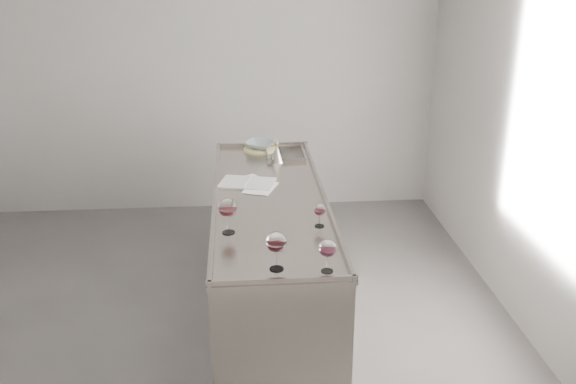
{
  "coord_description": "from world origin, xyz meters",
  "views": [
    {
      "loc": [
        0.3,
        -3.73,
        2.53
      ],
      "look_at": [
        0.61,
        0.18,
        1.02
      ],
      "focal_mm": 40.0,
      "sensor_mm": 36.0,
      "label": 1
    }
  ],
  "objects": [
    {
      "name": "notebook",
      "position": [
        0.35,
        0.58,
        0.95
      ],
      "size": [
        0.43,
        0.35,
        0.02
      ],
      "rotation": [
        0.0,
        0.0,
        -0.25
      ],
      "color": "silver",
      "rests_on": "counter"
    },
    {
      "name": "wine_glass_small",
      "position": [
        0.77,
        -0.2,
        1.04
      ],
      "size": [
        0.07,
        0.07,
        0.15
      ],
      "rotation": [
        0.0,
        0.0,
        0.07
      ],
      "color": "white",
      "rests_on": "counter"
    },
    {
      "name": "counter",
      "position": [
        0.5,
        0.3,
        0.47
      ],
      "size": [
        0.77,
        2.42,
        0.97
      ],
      "color": "gray",
      "rests_on": "ground"
    },
    {
      "name": "loose_paper_under",
      "position": [
        0.44,
        0.48,
        0.94
      ],
      "size": [
        0.28,
        0.32,
        0.0
      ],
      "primitive_type": "cube",
      "rotation": [
        0.0,
        0.0,
        -0.36
      ],
      "color": "white",
      "rests_on": "counter"
    },
    {
      "name": "trivet",
      "position": [
        0.48,
        1.38,
        0.95
      ],
      "size": [
        0.33,
        0.33,
        0.02
      ],
      "primitive_type": "cylinder",
      "rotation": [
        0.0,
        0.0,
        -0.16
      ],
      "color": "beige",
      "rests_on": "counter"
    },
    {
      "name": "ceramic_bowl",
      "position": [
        0.48,
        1.38,
        0.99
      ],
      "size": [
        0.3,
        0.3,
        0.06
      ],
      "primitive_type": "imported",
      "rotation": [
        0.0,
        0.0,
        -0.36
      ],
      "color": "gray",
      "rests_on": "trivet"
    },
    {
      "name": "wine_glass_middle",
      "position": [
        0.48,
        -0.73,
        1.09
      ],
      "size": [
        0.11,
        0.11,
        0.21
      ],
      "rotation": [
        0.0,
        0.0,
        0.05
      ],
      "color": "white",
      "rests_on": "counter"
    },
    {
      "name": "room_shell",
      "position": [
        0.0,
        0.0,
        1.4
      ],
      "size": [
        4.54,
        5.04,
        2.84
      ],
      "color": "#53504D",
      "rests_on": "ground"
    },
    {
      "name": "loose_paper_top",
      "position": [
        0.39,
        0.6,
        0.94
      ],
      "size": [
        0.35,
        0.38,
        0.0
      ],
      "primitive_type": "cube",
      "rotation": [
        0.0,
        0.0,
        0.56
      ],
      "color": "silver",
      "rests_on": "counter"
    },
    {
      "name": "wine_funnel",
      "position": [
        0.6,
        1.07,
        1.0
      ],
      "size": [
        0.12,
        0.12,
        0.18
      ],
      "rotation": [
        0.0,
        0.0,
        -0.29
      ],
      "color": "#B3AB9F",
      "rests_on": "counter"
    },
    {
      "name": "wine_glass_right",
      "position": [
        0.74,
        -0.78,
        1.07
      ],
      "size": [
        0.09,
        0.09,
        0.18
      ],
      "rotation": [
        0.0,
        0.0,
        0.06
      ],
      "color": "white",
      "rests_on": "counter"
    },
    {
      "name": "wine_glass_left",
      "position": [
        0.23,
        -0.25,
        1.1
      ],
      "size": [
        0.11,
        0.11,
        0.22
      ],
      "rotation": [
        0.0,
        0.0,
        -0.19
      ],
      "color": "white",
      "rests_on": "counter"
    }
  ]
}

